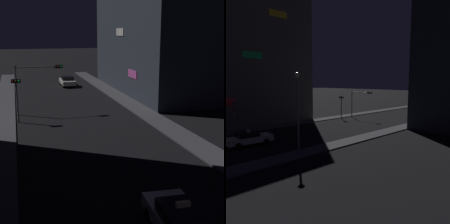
# 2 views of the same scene
# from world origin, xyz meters

# --- Properties ---
(sidewalk_left) EXTENTS (2.11, 62.93, 0.12)m
(sidewalk_left) POSITION_xyz_m (-6.56, 29.46, 0.06)
(sidewalk_left) COLOR #424247
(sidewalk_left) RESTS_ON ground_plane
(sidewalk_right) EXTENTS (2.11, 62.93, 0.12)m
(sidewalk_right) POSITION_xyz_m (6.56, 29.46, 0.06)
(sidewalk_right) COLOR #424247
(sidewalk_right) RESTS_ON ground_plane
(building_facade_right) EXTENTS (10.58, 24.10, 16.55)m
(building_facade_right) POSITION_xyz_m (12.86, 39.32, 8.28)
(building_facade_right) COLOR #282D38
(building_facade_right) RESTS_ON ground_plane
(taxi) EXTENTS (2.16, 4.58, 1.62)m
(taxi) POSITION_xyz_m (0.44, 8.93, 0.74)
(taxi) COLOR silver
(taxi) RESTS_ON ground_plane
(far_car) EXTENTS (1.84, 4.46, 1.42)m
(far_car) POSITION_xyz_m (1.85, 46.22, 0.73)
(far_car) COLOR silver
(far_car) RESTS_ON ground_plane
(traffic_light_overhead) EXTENTS (4.46, 0.42, 4.73)m
(traffic_light_overhead) POSITION_xyz_m (-3.46, 30.58, 3.48)
(traffic_light_overhead) COLOR slate
(traffic_light_overhead) RESTS_ON ground_plane
(traffic_light_left_kerb) EXTENTS (0.80, 0.42, 3.90)m
(traffic_light_left_kerb) POSITION_xyz_m (-5.25, 27.86, 2.78)
(traffic_light_left_kerb) COLOR slate
(traffic_light_left_kerb) RESTS_ON ground_plane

